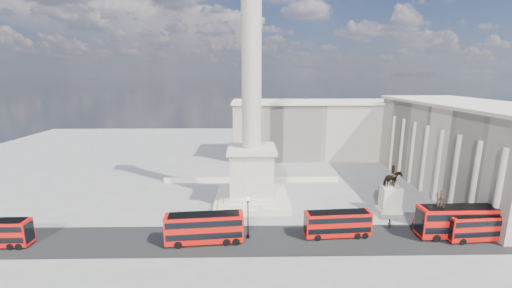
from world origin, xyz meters
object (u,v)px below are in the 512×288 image
object	(u,v)px
red_bus_a	(205,228)
red_bus_c	(460,221)
pedestrian_standing	(389,223)
red_bus_b	(338,224)
pedestrian_crossing	(345,222)
nelsons_column	(252,136)
victorian_lamp	(248,214)
equestrian_statue	(391,195)
red_bus_d	(480,227)
pedestrian_walking	(414,223)

from	to	relation	value
red_bus_a	red_bus_c	size ratio (longest dim) A/B	0.93
red_bus_a	pedestrian_standing	size ratio (longest dim) A/B	7.49
red_bus_b	pedestrian_crossing	world-z (taller)	red_bus_b
nelsons_column	pedestrian_crossing	distance (m)	22.20
victorian_lamp	equestrian_statue	distance (m)	27.04
red_bus_a	red_bus_c	distance (m)	38.01
red_bus_a	red_bus_d	xyz separation A→B (m)	(40.60, 0.06, -0.25)
red_bus_b	red_bus_c	xyz separation A→B (m)	(18.18, -0.58, 0.49)
red_bus_a	pedestrian_walking	size ratio (longest dim) A/B	7.31
red_bus_b	victorian_lamp	world-z (taller)	victorian_lamp
red_bus_d	equestrian_statue	world-z (taller)	equestrian_statue
victorian_lamp	pedestrian_crossing	distance (m)	16.09
red_bus_d	pedestrian_standing	world-z (taller)	red_bus_d
red_bus_d	equestrian_statue	size ratio (longest dim) A/B	1.17
nelsons_column	pedestrian_standing	world-z (taller)	nelsons_column
red_bus_c	pedestrian_crossing	bearing A→B (deg)	167.40
pedestrian_crossing	victorian_lamp	bearing A→B (deg)	58.55
nelsons_column	equestrian_statue	world-z (taller)	nelsons_column
nelsons_column	equestrian_statue	distance (m)	27.22
nelsons_column	pedestrian_crossing	world-z (taller)	nelsons_column
pedestrian_standing	pedestrian_crossing	bearing A→B (deg)	-32.64
equestrian_statue	pedestrian_crossing	xyz separation A→B (m)	(-9.92, -6.04, -2.09)
nelsons_column	pedestrian_walking	xyz separation A→B (m)	(26.04, -11.50, -12.14)
red_bus_b	victorian_lamp	xyz separation A→B (m)	(-13.59, -0.27, 1.75)
red_bus_d	pedestrian_crossing	world-z (taller)	red_bus_d
victorian_lamp	equestrian_statue	bearing A→B (deg)	19.65
victorian_lamp	pedestrian_crossing	xyz separation A→B (m)	(15.53, 3.05, -2.92)
victorian_lamp	equestrian_statue	xyz separation A→B (m)	(25.45, 9.09, -0.83)
victorian_lamp	pedestrian_standing	size ratio (longest dim) A/B	4.31
pedestrian_standing	red_bus_b	bearing A→B (deg)	-15.13
red_bus_a	red_bus_d	distance (m)	40.61
victorian_lamp	pedestrian_walking	xyz separation A→B (m)	(26.68, 2.87, -3.08)
equestrian_statue	red_bus_a	bearing A→B (deg)	-161.93
red_bus_a	equestrian_statue	xyz separation A→B (m)	(31.67, 10.33, 0.65)
red_bus_d	pedestrian_crossing	xyz separation A→B (m)	(-18.85, 4.23, -1.19)
red_bus_d	victorian_lamp	world-z (taller)	victorian_lamp
red_bus_c	red_bus_a	bearing A→B (deg)	-179.49
red_bus_b	pedestrian_standing	distance (m)	9.52
red_bus_a	pedestrian_standing	distance (m)	29.21
pedestrian_crossing	red_bus_d	bearing A→B (deg)	-145.22
nelsons_column	equestrian_statue	xyz separation A→B (m)	(24.81, -5.28, -9.88)
red_bus_a	pedestrian_walking	xyz separation A→B (m)	(32.90, 4.11, -1.60)
victorian_lamp	red_bus_c	bearing A→B (deg)	-0.56
nelsons_column	pedestrian_standing	size ratio (longest dim) A/B	32.77
equestrian_statue	nelsons_column	bearing A→B (deg)	167.99
nelsons_column	red_bus_a	xyz separation A→B (m)	(-6.87, -15.61, -10.53)
pedestrian_walking	pedestrian_crossing	xyz separation A→B (m)	(-11.15, 0.18, 0.16)
nelsons_column	equestrian_statue	size ratio (longest dim) A/B	5.75
victorian_lamp	red_bus_b	bearing A→B (deg)	1.12
red_bus_c	pedestrian_standing	xyz separation A→B (m)	(-9.12, 3.18, -1.84)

